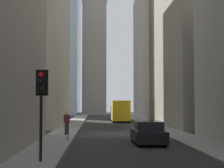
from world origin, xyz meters
TOP-DOWN VIEW (x-y plane):
  - ground_plane at (0.00, 0.00)m, footprint 135.00×135.00m
  - sidewalk_right at (0.00, 4.50)m, footprint 90.00×2.20m
  - sidewalk_left at (0.00, -4.50)m, footprint 90.00×2.20m
  - building_left_far at (28.86, -10.60)m, footprint 19.80×10.00m
  - building_left_midfar at (8.31, -10.59)m, footprint 15.29×10.50m
  - building_right_midfar at (11.84, 10.60)m, footprint 16.59×10.00m
  - church_spire at (45.35, 2.19)m, footprint 5.62×5.62m
  - delivery_truck at (17.79, -1.40)m, footprint 6.46×2.25m
  - sedan_black at (-6.94, -1.40)m, footprint 4.30×1.78m
  - traffic_light_foreground at (-13.85, 4.14)m, footprint 0.43×0.52m
  - pedestrian at (-2.22, 4.05)m, footprint 0.26×0.44m
  - discarded_bottle at (-5.82, 3.68)m, footprint 0.07×0.07m

SIDE VIEW (x-z plane):
  - ground_plane at x=0.00m, z-range 0.00..0.00m
  - sidewalk_right at x=0.00m, z-range 0.00..0.14m
  - sidewalk_left at x=0.00m, z-range 0.00..0.14m
  - discarded_bottle at x=-5.82m, z-range 0.11..0.38m
  - sedan_black at x=-6.94m, z-range -0.04..1.37m
  - pedestrian at x=-2.22m, z-range 0.22..2.01m
  - delivery_truck at x=17.79m, z-range 0.04..2.88m
  - traffic_light_foreground at x=-13.85m, z-range 1.03..4.84m
  - building_left_midfar at x=8.31m, z-range 0.01..21.21m
  - building_left_far at x=28.86m, z-range 0.00..22.23m
  - building_right_midfar at x=11.84m, z-range 0.00..23.52m
  - church_spire at x=45.35m, z-range 0.88..39.88m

